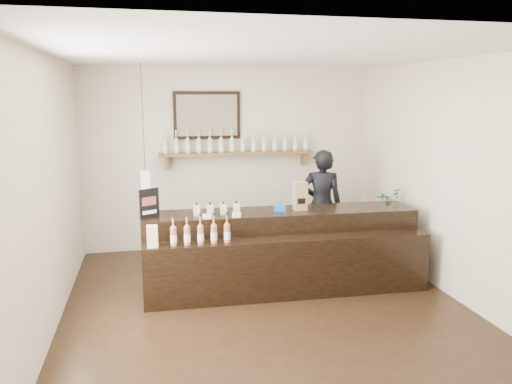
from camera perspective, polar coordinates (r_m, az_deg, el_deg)
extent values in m
plane|color=black|center=(5.84, 1.17, -13.02)|extent=(5.00, 5.00, 0.00)
plane|color=beige|center=(7.85, -3.02, 3.82)|extent=(4.50, 0.00, 4.50)
plane|color=beige|center=(3.12, 12.03, -7.50)|extent=(4.50, 0.00, 4.50)
plane|color=beige|center=(5.38, -22.78, -0.35)|extent=(0.00, 5.00, 5.00)
plane|color=beige|center=(6.33, 21.45, 1.34)|extent=(0.00, 5.00, 5.00)
plane|color=white|center=(5.36, 1.29, 15.50)|extent=(5.00, 5.00, 0.00)
cube|color=brown|center=(7.73, -2.13, 4.46)|extent=(2.40, 0.25, 0.04)
cube|color=brown|center=(7.66, -10.16, 3.33)|extent=(0.04, 0.20, 0.20)
cube|color=brown|center=(8.03, 5.46, 3.80)|extent=(0.04, 0.20, 0.20)
cube|color=black|center=(7.72, -5.63, 8.72)|extent=(1.02, 0.04, 0.72)
cube|color=#4B4130|center=(7.70, -5.60, 8.71)|extent=(0.92, 0.01, 0.62)
cube|color=white|center=(6.89, -12.52, 1.29)|extent=(0.12, 0.12, 0.28)
cylinder|color=black|center=(6.80, -12.82, 8.33)|extent=(0.01, 0.01, 1.41)
cylinder|color=#ADC6A6|center=(7.60, -10.36, 5.10)|extent=(0.07, 0.07, 0.20)
cone|color=#ADC6A6|center=(7.59, -10.39, 6.05)|extent=(0.07, 0.07, 0.05)
cylinder|color=#ADC6A6|center=(7.59, -10.41, 6.51)|extent=(0.02, 0.02, 0.07)
cylinder|color=gold|center=(7.58, -10.42, 6.86)|extent=(0.03, 0.03, 0.02)
cylinder|color=white|center=(7.61, -10.36, 4.95)|extent=(0.07, 0.07, 0.09)
cylinder|color=#ADC6A6|center=(7.61, -9.08, 5.15)|extent=(0.07, 0.07, 0.20)
cone|color=#ADC6A6|center=(7.60, -9.11, 6.10)|extent=(0.07, 0.07, 0.05)
cylinder|color=#ADC6A6|center=(7.60, -9.13, 6.55)|extent=(0.02, 0.02, 0.07)
cylinder|color=gold|center=(7.59, -9.14, 6.90)|extent=(0.03, 0.03, 0.02)
cylinder|color=white|center=(7.61, -9.08, 5.00)|extent=(0.07, 0.07, 0.09)
cylinder|color=#ADC6A6|center=(7.62, -7.81, 5.19)|extent=(0.07, 0.07, 0.20)
cone|color=#ADC6A6|center=(7.61, -7.83, 6.14)|extent=(0.07, 0.07, 0.05)
cylinder|color=#ADC6A6|center=(7.61, -7.85, 6.59)|extent=(0.02, 0.02, 0.07)
cylinder|color=gold|center=(7.60, -7.85, 6.95)|extent=(0.03, 0.03, 0.02)
cylinder|color=white|center=(7.62, -7.80, 5.04)|extent=(0.07, 0.07, 0.09)
cylinder|color=#ADC6A6|center=(7.64, -6.54, 5.23)|extent=(0.07, 0.07, 0.20)
cone|color=#ADC6A6|center=(7.63, -6.56, 6.18)|extent=(0.07, 0.07, 0.05)
cylinder|color=#ADC6A6|center=(7.62, -6.57, 6.63)|extent=(0.02, 0.02, 0.07)
cylinder|color=gold|center=(7.62, -6.58, 6.98)|extent=(0.03, 0.03, 0.02)
cylinder|color=white|center=(7.64, -6.53, 5.08)|extent=(0.07, 0.07, 0.09)
cylinder|color=#ADC6A6|center=(7.66, -5.27, 5.27)|extent=(0.07, 0.07, 0.20)
cone|color=#ADC6A6|center=(7.64, -5.29, 6.22)|extent=(0.07, 0.07, 0.05)
cylinder|color=#ADC6A6|center=(7.64, -5.30, 6.67)|extent=(0.02, 0.02, 0.07)
cylinder|color=gold|center=(7.64, -5.30, 7.02)|extent=(0.03, 0.03, 0.02)
cylinder|color=white|center=(7.66, -5.27, 5.12)|extent=(0.07, 0.07, 0.09)
cylinder|color=#ADC6A6|center=(7.68, -4.01, 5.31)|extent=(0.07, 0.07, 0.20)
cone|color=#ADC6A6|center=(7.67, -4.03, 6.25)|extent=(0.07, 0.07, 0.05)
cylinder|color=#ADC6A6|center=(7.66, -4.03, 6.70)|extent=(0.02, 0.02, 0.07)
cylinder|color=gold|center=(7.66, -4.04, 7.05)|extent=(0.03, 0.03, 0.02)
cylinder|color=white|center=(7.68, -4.01, 5.16)|extent=(0.07, 0.07, 0.09)
cylinder|color=#ADC6A6|center=(7.70, -2.76, 5.34)|extent=(0.07, 0.07, 0.20)
cone|color=#ADC6A6|center=(7.69, -2.77, 6.28)|extent=(0.07, 0.07, 0.05)
cylinder|color=#ADC6A6|center=(7.69, -2.78, 6.73)|extent=(0.02, 0.02, 0.07)
cylinder|color=gold|center=(7.68, -2.78, 7.08)|extent=(0.03, 0.03, 0.02)
cylinder|color=white|center=(7.71, -2.76, 5.19)|extent=(0.07, 0.07, 0.09)
cylinder|color=#ADC6A6|center=(7.73, -1.52, 5.37)|extent=(0.07, 0.07, 0.20)
cone|color=#ADC6A6|center=(7.72, -1.53, 6.31)|extent=(0.07, 0.07, 0.05)
cylinder|color=#ADC6A6|center=(7.72, -1.53, 6.75)|extent=(0.02, 0.02, 0.07)
cylinder|color=gold|center=(7.71, -1.53, 7.10)|extent=(0.03, 0.03, 0.02)
cylinder|color=white|center=(7.74, -1.52, 5.22)|extent=(0.07, 0.07, 0.09)
cylinder|color=#ADC6A6|center=(7.77, -0.29, 5.40)|extent=(0.07, 0.07, 0.20)
cone|color=#ADC6A6|center=(7.76, -0.29, 6.33)|extent=(0.07, 0.07, 0.05)
cylinder|color=#ADC6A6|center=(7.75, -0.29, 6.77)|extent=(0.02, 0.02, 0.07)
cylinder|color=gold|center=(7.75, -0.29, 7.12)|extent=(0.03, 0.03, 0.02)
cylinder|color=white|center=(7.77, -0.29, 5.25)|extent=(0.07, 0.07, 0.09)
cylinder|color=#ADC6A6|center=(7.80, 0.93, 5.42)|extent=(0.07, 0.07, 0.20)
cone|color=#ADC6A6|center=(7.79, 0.94, 6.35)|extent=(0.07, 0.07, 0.05)
cylinder|color=#ADC6A6|center=(7.79, 0.94, 6.79)|extent=(0.02, 0.02, 0.07)
cylinder|color=gold|center=(7.78, 0.94, 7.14)|extent=(0.03, 0.03, 0.02)
cylinder|color=white|center=(7.81, 0.93, 5.27)|extent=(0.07, 0.07, 0.09)
cylinder|color=#ADC6A6|center=(7.84, 2.14, 5.45)|extent=(0.07, 0.07, 0.20)
cone|color=#ADC6A6|center=(7.83, 2.15, 6.37)|extent=(0.07, 0.07, 0.05)
cylinder|color=#ADC6A6|center=(7.83, 2.15, 6.81)|extent=(0.02, 0.02, 0.07)
cylinder|color=gold|center=(7.82, 2.15, 7.15)|extent=(0.03, 0.03, 0.02)
cylinder|color=white|center=(7.85, 2.14, 5.30)|extent=(0.07, 0.07, 0.09)
cylinder|color=#ADC6A6|center=(7.89, 3.34, 5.47)|extent=(0.07, 0.07, 0.20)
cone|color=#ADC6A6|center=(7.88, 3.35, 6.39)|extent=(0.07, 0.07, 0.05)
cylinder|color=#ADC6A6|center=(7.87, 3.35, 6.82)|extent=(0.02, 0.02, 0.07)
cylinder|color=gold|center=(7.87, 3.36, 7.16)|extent=(0.03, 0.03, 0.02)
cylinder|color=white|center=(7.89, 3.34, 5.32)|extent=(0.07, 0.07, 0.09)
cylinder|color=#ADC6A6|center=(7.93, 4.52, 5.48)|extent=(0.07, 0.07, 0.20)
cone|color=#ADC6A6|center=(7.92, 4.54, 6.40)|extent=(0.07, 0.07, 0.05)
cylinder|color=#ADC6A6|center=(7.92, 4.54, 6.83)|extent=(0.02, 0.02, 0.07)
cylinder|color=gold|center=(7.91, 4.55, 7.17)|extent=(0.03, 0.03, 0.02)
cylinder|color=white|center=(7.94, 4.52, 5.34)|extent=(0.07, 0.07, 0.09)
cylinder|color=#ADC6A6|center=(7.98, 5.69, 5.50)|extent=(0.07, 0.07, 0.20)
cone|color=#ADC6A6|center=(7.97, 5.71, 6.41)|extent=(0.07, 0.07, 0.05)
cylinder|color=#ADC6A6|center=(7.97, 5.72, 6.84)|extent=(0.02, 0.02, 0.07)
cylinder|color=gold|center=(7.96, 5.72, 7.17)|extent=(0.03, 0.03, 0.02)
cylinder|color=white|center=(7.99, 5.69, 5.35)|extent=(0.07, 0.07, 0.09)
cube|color=black|center=(6.39, 2.81, -6.31)|extent=(3.44, 0.70, 0.96)
cube|color=black|center=(6.02, 3.93, -8.61)|extent=(3.43, 0.40, 0.73)
cube|color=white|center=(5.87, -5.64, -2.79)|extent=(0.10, 0.04, 0.05)
cube|color=white|center=(5.92, -2.25, -2.63)|extent=(0.10, 0.04, 0.05)
cube|color=#DDBE87|center=(5.67, -11.74, -5.57)|extent=(0.12, 0.12, 0.12)
cube|color=#DDBE87|center=(5.64, -11.79, -4.40)|extent=(0.12, 0.12, 0.12)
cube|color=#ADC6A6|center=(6.02, -6.79, -2.10)|extent=(0.08, 0.08, 0.13)
cube|color=beige|center=(5.98, -6.75, -2.20)|extent=(0.07, 0.00, 0.06)
cylinder|color=black|center=(6.00, -6.81, -1.35)|extent=(0.02, 0.02, 0.03)
cube|color=#ADC6A6|center=(6.04, -5.27, -2.03)|extent=(0.08, 0.08, 0.13)
cube|color=beige|center=(5.99, -5.21, -2.13)|extent=(0.07, 0.00, 0.06)
cylinder|color=black|center=(6.02, -5.28, -1.29)|extent=(0.02, 0.02, 0.03)
cube|color=#ADC6A6|center=(6.06, -3.75, -1.96)|extent=(0.08, 0.08, 0.13)
cube|color=beige|center=(6.01, -3.69, -2.06)|extent=(0.07, 0.00, 0.06)
cylinder|color=black|center=(6.04, -3.76, -1.22)|extent=(0.02, 0.02, 0.03)
cube|color=#ADC6A6|center=(6.08, -2.25, -1.90)|extent=(0.08, 0.08, 0.13)
cube|color=beige|center=(6.04, -2.18, -1.99)|extent=(0.07, 0.00, 0.06)
cylinder|color=black|center=(6.07, -2.26, -1.15)|extent=(0.02, 0.02, 0.03)
cylinder|color=#B05E3B|center=(5.66, -9.41, -5.06)|extent=(0.07, 0.07, 0.20)
cone|color=#B05E3B|center=(5.63, -9.45, -3.82)|extent=(0.07, 0.07, 0.05)
cylinder|color=#B05E3B|center=(5.61, -9.47, -3.23)|extent=(0.02, 0.02, 0.07)
cylinder|color=black|center=(5.60, -9.48, -2.76)|extent=(0.03, 0.03, 0.02)
cylinder|color=white|center=(5.67, -9.40, -5.26)|extent=(0.07, 0.07, 0.09)
cylinder|color=#B05E3B|center=(5.67, -7.88, -4.99)|extent=(0.07, 0.07, 0.20)
cone|color=#B05E3B|center=(5.64, -7.91, -3.75)|extent=(0.07, 0.07, 0.05)
cylinder|color=#B05E3B|center=(5.62, -7.93, -3.16)|extent=(0.02, 0.02, 0.07)
cylinder|color=black|center=(5.61, -7.94, -2.69)|extent=(0.03, 0.03, 0.02)
cylinder|color=white|center=(5.67, -7.87, -5.19)|extent=(0.07, 0.07, 0.09)
cylinder|color=#B05E3B|center=(5.68, -6.35, -4.92)|extent=(0.07, 0.07, 0.20)
cone|color=#B05E3B|center=(5.65, -6.38, -3.68)|extent=(0.07, 0.07, 0.05)
cylinder|color=#B05E3B|center=(5.63, -6.39, -3.09)|extent=(0.02, 0.02, 0.07)
cylinder|color=black|center=(5.62, -6.40, -2.63)|extent=(0.03, 0.03, 0.02)
cylinder|color=white|center=(5.69, -6.35, -5.12)|extent=(0.07, 0.07, 0.09)
cylinder|color=#B05E3B|center=(5.70, -4.83, -4.84)|extent=(0.07, 0.07, 0.20)
cone|color=#B05E3B|center=(5.66, -4.86, -3.61)|extent=(0.07, 0.07, 0.05)
cylinder|color=#B05E3B|center=(5.65, -4.87, -3.02)|extent=(0.02, 0.02, 0.07)
cylinder|color=black|center=(5.64, -4.87, -2.56)|extent=(0.03, 0.03, 0.02)
cylinder|color=white|center=(5.70, -4.83, -5.04)|extent=(0.07, 0.07, 0.09)
cylinder|color=#B05E3B|center=(5.72, -3.33, -4.77)|extent=(0.07, 0.07, 0.20)
cone|color=#B05E3B|center=(5.68, -3.34, -3.53)|extent=(0.07, 0.07, 0.05)
cylinder|color=#B05E3B|center=(5.67, -3.35, -2.95)|extent=(0.02, 0.02, 0.07)
cylinder|color=black|center=(5.66, -3.35, -2.49)|extent=(0.03, 0.03, 0.02)
cylinder|color=white|center=(5.72, -3.33, -4.96)|extent=(0.07, 0.07, 0.09)
cube|color=black|center=(5.97, -12.11, -1.29)|extent=(0.23, 0.14, 0.35)
cube|color=brown|center=(5.95, -12.12, -1.03)|extent=(0.16, 0.09, 0.10)
cube|color=white|center=(5.98, -12.07, -2.26)|extent=(0.16, 0.09, 0.04)
cube|color=#9E734C|center=(6.27, 5.06, -0.48)|extent=(0.16, 0.12, 0.36)
cube|color=black|center=(6.23, 5.23, -1.05)|extent=(0.10, 0.00, 0.07)
cube|color=#175FA2|center=(6.22, 2.75, -1.92)|extent=(0.15, 0.09, 0.07)
cylinder|color=#175FA2|center=(6.21, 2.75, -1.49)|extent=(0.08, 0.05, 0.08)
cube|color=brown|center=(7.34, 14.62, -5.31)|extent=(0.50, 0.59, 0.73)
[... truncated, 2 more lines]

